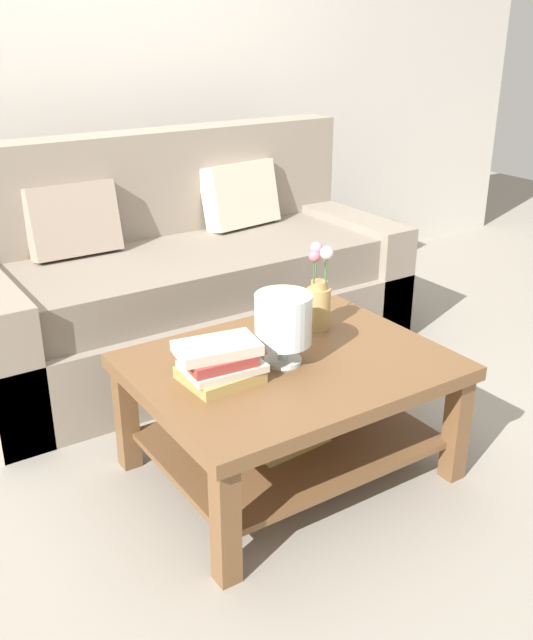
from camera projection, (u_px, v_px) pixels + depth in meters
name	position (u px, v px, depth m)	size (l,w,h in m)	color
ground_plane	(257.00, 428.00, 2.95)	(10.00, 10.00, 0.00)	gray
back_wall	(83.00, 61.00, 3.69)	(6.40, 0.12, 2.70)	beige
couch	(184.00, 284.00, 3.49)	(2.08, 0.90, 1.06)	gray
coffee_table	(290.00, 392.00, 2.55)	(1.07, 0.83, 0.46)	brown
book_stack_main	(219.00, 362.00, 2.34)	(0.29, 0.22, 0.14)	tan
glass_hurricane_vase	(283.00, 321.00, 2.42)	(0.20, 0.20, 0.25)	silver
flower_pitcher	(319.00, 295.00, 2.71)	(0.10, 0.12, 0.34)	tan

